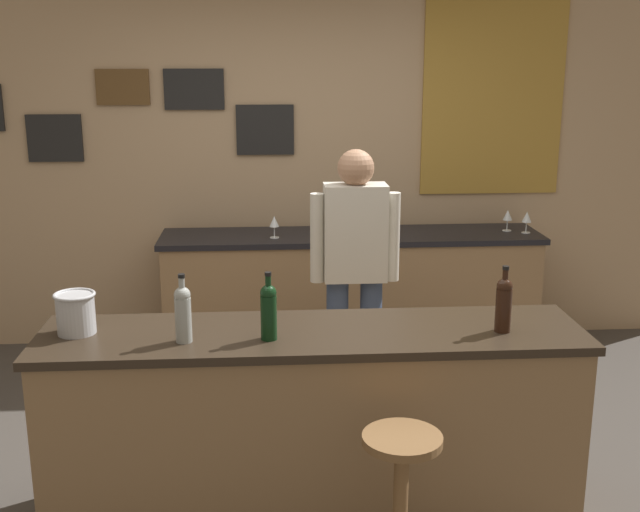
{
  "coord_description": "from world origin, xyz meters",
  "views": [
    {
      "loc": [
        -0.2,
        -3.73,
        2.13
      ],
      "look_at": [
        0.09,
        0.45,
        1.05
      ],
      "focal_mm": 43.8,
      "sensor_mm": 36.0,
      "label": 1
    }
  ],
  "objects_px": {
    "wine_bottle_a": "(183,312)",
    "wine_glass_a": "(274,222)",
    "wine_glass_c": "(527,218)",
    "wine_glass_b": "(508,216)",
    "ice_bucket": "(76,312)",
    "bartender": "(355,266)",
    "wine_bottle_b": "(269,310)",
    "coffee_mug": "(385,227)",
    "bar_stool": "(401,486)",
    "wine_bottle_c": "(504,303)"
  },
  "relations": [
    {
      "from": "wine_bottle_c",
      "to": "bar_stool",
      "type": "bearing_deg",
      "value": -136.89
    },
    {
      "from": "wine_glass_a",
      "to": "wine_glass_b",
      "type": "xyz_separation_m",
      "value": [
        1.68,
        0.11,
        0.0
      ]
    },
    {
      "from": "bar_stool",
      "to": "wine_glass_b",
      "type": "relative_size",
      "value": 4.39
    },
    {
      "from": "wine_bottle_b",
      "to": "wine_glass_b",
      "type": "height_order",
      "value": "wine_bottle_b"
    },
    {
      "from": "bartender",
      "to": "wine_glass_a",
      "type": "relative_size",
      "value": 10.45
    },
    {
      "from": "wine_bottle_a",
      "to": "wine_bottle_c",
      "type": "bearing_deg",
      "value": 1.32
    },
    {
      "from": "ice_bucket",
      "to": "wine_glass_a",
      "type": "xyz_separation_m",
      "value": [
        0.91,
        1.92,
        -0.01
      ]
    },
    {
      "from": "bartender",
      "to": "wine_glass_c",
      "type": "height_order",
      "value": "bartender"
    },
    {
      "from": "wine_bottle_a",
      "to": "coffee_mug",
      "type": "relative_size",
      "value": 2.45
    },
    {
      "from": "wine_bottle_a",
      "to": "coffee_mug",
      "type": "height_order",
      "value": "wine_bottle_a"
    },
    {
      "from": "ice_bucket",
      "to": "wine_glass_b",
      "type": "relative_size",
      "value": 1.21
    },
    {
      "from": "bar_stool",
      "to": "ice_bucket",
      "type": "xyz_separation_m",
      "value": [
        -1.38,
        0.61,
        0.56
      ]
    },
    {
      "from": "bar_stool",
      "to": "wine_bottle_a",
      "type": "height_order",
      "value": "wine_bottle_a"
    },
    {
      "from": "wine_glass_a",
      "to": "ice_bucket",
      "type": "bearing_deg",
      "value": -115.38
    },
    {
      "from": "wine_bottle_c",
      "to": "wine_glass_c",
      "type": "xyz_separation_m",
      "value": [
        0.79,
        2.06,
        -0.05
      ]
    },
    {
      "from": "wine_bottle_c",
      "to": "ice_bucket",
      "type": "height_order",
      "value": "wine_bottle_c"
    },
    {
      "from": "wine_bottle_c",
      "to": "wine_glass_b",
      "type": "distance_m",
      "value": 2.24
    },
    {
      "from": "bartender",
      "to": "wine_bottle_c",
      "type": "xyz_separation_m",
      "value": [
        0.55,
        -1.1,
        0.12
      ]
    },
    {
      "from": "wine_bottle_c",
      "to": "ice_bucket",
      "type": "bearing_deg",
      "value": 176.71
    },
    {
      "from": "wine_bottle_c",
      "to": "ice_bucket",
      "type": "relative_size",
      "value": 1.63
    },
    {
      "from": "bartender",
      "to": "wine_glass_c",
      "type": "distance_m",
      "value": 1.65
    },
    {
      "from": "coffee_mug",
      "to": "wine_bottle_c",
      "type": "bearing_deg",
      "value": -84.15
    },
    {
      "from": "wine_bottle_c",
      "to": "coffee_mug",
      "type": "height_order",
      "value": "wine_bottle_c"
    },
    {
      "from": "wine_glass_c",
      "to": "coffee_mug",
      "type": "height_order",
      "value": "wine_glass_c"
    },
    {
      "from": "bar_stool",
      "to": "wine_bottle_b",
      "type": "relative_size",
      "value": 2.22
    },
    {
      "from": "wine_bottle_a",
      "to": "wine_glass_a",
      "type": "xyz_separation_m",
      "value": [
        0.42,
        2.06,
        -0.05
      ]
    },
    {
      "from": "wine_glass_a",
      "to": "wine_glass_b",
      "type": "height_order",
      "value": "same"
    },
    {
      "from": "coffee_mug",
      "to": "wine_glass_b",
      "type": "bearing_deg",
      "value": 2.68
    },
    {
      "from": "wine_glass_c",
      "to": "wine_glass_b",
      "type": "bearing_deg",
      "value": 145.97
    },
    {
      "from": "bartender",
      "to": "bar_stool",
      "type": "height_order",
      "value": "bartender"
    },
    {
      "from": "wine_bottle_a",
      "to": "ice_bucket",
      "type": "distance_m",
      "value": 0.51
    },
    {
      "from": "bartender",
      "to": "wine_glass_b",
      "type": "relative_size",
      "value": 10.45
    },
    {
      "from": "wine_glass_b",
      "to": "ice_bucket",
      "type": "bearing_deg",
      "value": -141.97
    },
    {
      "from": "bar_stool",
      "to": "ice_bucket",
      "type": "relative_size",
      "value": 3.62
    },
    {
      "from": "coffee_mug",
      "to": "bartender",
      "type": "bearing_deg",
      "value": -108.43
    },
    {
      "from": "wine_bottle_b",
      "to": "coffee_mug",
      "type": "xyz_separation_m",
      "value": [
        0.84,
        2.12,
        -0.11
      ]
    },
    {
      "from": "wine_bottle_b",
      "to": "wine_glass_a",
      "type": "height_order",
      "value": "wine_bottle_b"
    },
    {
      "from": "wine_bottle_b",
      "to": "ice_bucket",
      "type": "bearing_deg",
      "value": 170.95
    },
    {
      "from": "bartender",
      "to": "wine_bottle_b",
      "type": "bearing_deg",
      "value": -114.2
    },
    {
      "from": "bartender",
      "to": "wine_bottle_b",
      "type": "height_order",
      "value": "bartender"
    },
    {
      "from": "wine_bottle_a",
      "to": "wine_glass_c",
      "type": "distance_m",
      "value": 3.05
    },
    {
      "from": "ice_bucket",
      "to": "wine_glass_a",
      "type": "relative_size",
      "value": 1.21
    },
    {
      "from": "bartender",
      "to": "coffee_mug",
      "type": "bearing_deg",
      "value": 71.57
    },
    {
      "from": "wine_glass_b",
      "to": "wine_glass_a",
      "type": "bearing_deg",
      "value": -176.34
    },
    {
      "from": "bar_stool",
      "to": "wine_glass_c",
      "type": "height_order",
      "value": "wine_glass_c"
    },
    {
      "from": "wine_glass_c",
      "to": "wine_bottle_c",
      "type": "bearing_deg",
      "value": -111.08
    },
    {
      "from": "bar_stool",
      "to": "wine_glass_c",
      "type": "relative_size",
      "value": 4.39
    },
    {
      "from": "ice_bucket",
      "to": "wine_bottle_b",
      "type": "bearing_deg",
      "value": -9.05
    },
    {
      "from": "wine_glass_a",
      "to": "wine_bottle_a",
      "type": "bearing_deg",
      "value": -101.49
    },
    {
      "from": "bartender",
      "to": "wine_bottle_c",
      "type": "relative_size",
      "value": 5.29
    }
  ]
}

